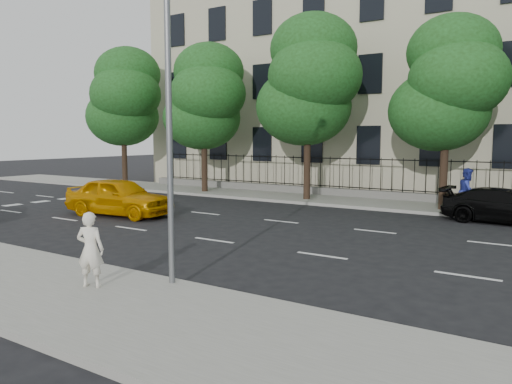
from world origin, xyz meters
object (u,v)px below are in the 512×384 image
(yellow_taxi, at_px, (119,197))
(black_sedan, at_px, (505,206))
(woman_near, at_px, (90,249))
(street_light, at_px, (184,63))

(yellow_taxi, distance_m, black_sedan, 16.20)
(black_sedan, relative_size, woman_near, 2.88)
(yellow_taxi, height_order, woman_near, woman_near)
(street_light, distance_m, yellow_taxi, 11.93)
(yellow_taxi, relative_size, black_sedan, 1.02)
(yellow_taxi, xyz_separation_m, woman_near, (7.96, -7.93, 0.15))
(street_light, xyz_separation_m, black_sedan, (5.31, 13.27, -4.44))
(street_light, bearing_deg, black_sedan, 68.21)
(street_light, bearing_deg, yellow_taxi, 146.27)
(black_sedan, bearing_deg, street_light, 160.69)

